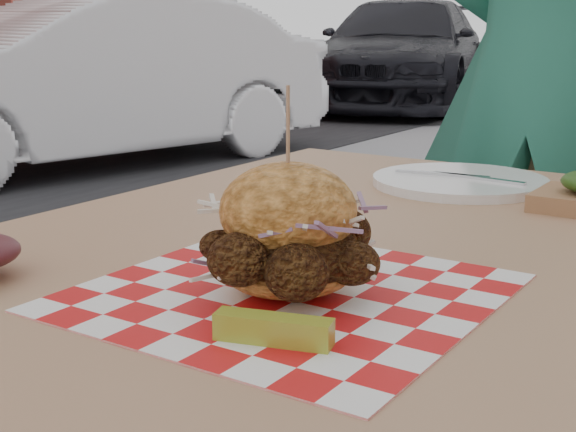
% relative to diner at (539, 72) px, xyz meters
% --- Properties ---
extents(diner, '(0.69, 0.51, 1.77)m').
position_rel_diner_xyz_m(diner, '(0.00, 0.00, 0.00)').
color(diner, '#28755D').
rests_on(diner, ground).
extents(car_white, '(2.11, 3.87, 1.21)m').
position_rel_diner_xyz_m(car_white, '(-3.77, 1.99, -0.28)').
color(car_white, white).
rests_on(car_white, ground).
extents(car_dark, '(2.85, 4.72, 1.28)m').
position_rel_diner_xyz_m(car_dark, '(-3.77, 7.18, -0.24)').
color(car_dark, black).
rests_on(car_dark, ground).
extents(patio_table, '(0.80, 1.20, 0.75)m').
position_rel_diner_xyz_m(patio_table, '(0.12, -1.18, -0.21)').
color(patio_table, tan).
rests_on(patio_table, ground).
extents(patio_chair, '(0.47, 0.48, 0.95)m').
position_rel_diner_xyz_m(patio_chair, '(0.10, -0.09, -0.33)').
color(patio_chair, tan).
rests_on(patio_chair, ground).
extents(paper_liner, '(0.36, 0.36, 0.00)m').
position_rel_diner_xyz_m(paper_liner, '(0.17, -1.35, -0.13)').
color(paper_liner, red).
rests_on(paper_liner, patio_table).
extents(sandwich, '(0.17, 0.17, 0.19)m').
position_rel_diner_xyz_m(sandwich, '(0.17, -1.35, -0.08)').
color(sandwich, '#E49440').
rests_on(sandwich, paper_liner).
extents(pickle_spear, '(0.10, 0.05, 0.02)m').
position_rel_diner_xyz_m(pickle_spear, '(0.23, -1.46, -0.12)').
color(pickle_spear, '#A7AB31').
rests_on(pickle_spear, paper_liner).
extents(place_setting, '(0.27, 0.27, 0.02)m').
position_rel_diner_xyz_m(place_setting, '(0.12, -0.78, -0.13)').
color(place_setting, white).
rests_on(place_setting, patio_table).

